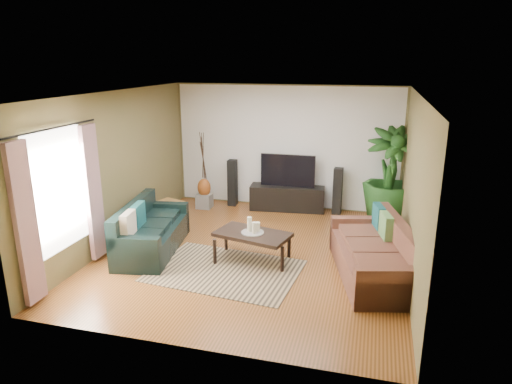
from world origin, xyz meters
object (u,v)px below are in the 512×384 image
(sofa_right, at_px, (373,250))
(side_table, at_px, (168,215))
(potted_plant, at_px, (390,175))
(speaker_right, at_px, (338,191))
(sofa_left, at_px, (152,228))
(speaker_left, at_px, (232,183))
(pedestal, at_px, (205,201))
(tv_stand, at_px, (287,198))
(vase, at_px, (204,188))
(television, at_px, (288,170))
(coffee_table, at_px, (253,247))

(sofa_right, relative_size, side_table, 4.17)
(potted_plant, relative_size, side_table, 3.72)
(speaker_right, relative_size, potted_plant, 0.52)
(potted_plant, bearing_deg, sofa_left, -146.13)
(speaker_left, relative_size, pedestal, 3.28)
(sofa_right, xyz_separation_m, tv_stand, (-1.88, 2.81, -0.16))
(tv_stand, bearing_deg, sofa_right, -62.15)
(sofa_right, height_order, vase, sofa_right)
(sofa_right, bearing_deg, speaker_left, -146.28)
(sofa_right, distance_m, pedestal, 4.45)
(vase, xyz_separation_m, side_table, (-0.24, -1.34, -0.21))
(pedestal, xyz_separation_m, side_table, (-0.24, -1.34, 0.10))
(sofa_left, xyz_separation_m, tv_stand, (1.82, 2.81, -0.16))
(tv_stand, height_order, speaker_right, speaker_right)
(vase, bearing_deg, television, 10.80)
(tv_stand, bearing_deg, vase, -175.10)
(speaker_right, bearing_deg, sofa_left, -131.88)
(potted_plant, bearing_deg, pedestal, -177.18)
(sofa_right, xyz_separation_m, pedestal, (-3.70, 2.47, -0.26))
(side_table, bearing_deg, potted_plant, 20.10)
(speaker_left, xyz_separation_m, side_table, (-0.80, -1.69, -0.27))
(vase, height_order, side_table, vase)
(sofa_left, bearing_deg, tv_stand, -42.03)
(television, distance_m, speaker_right, 1.15)
(television, bearing_deg, pedestal, -169.20)
(speaker_right, relative_size, vase, 2.46)
(coffee_table, height_order, pedestal, coffee_table)
(tv_stand, bearing_deg, pedestal, -175.10)
(speaker_left, bearing_deg, potted_plant, -3.47)
(coffee_table, relative_size, side_table, 2.31)
(speaker_right, xyz_separation_m, potted_plant, (1.05, -0.15, 0.46))
(sofa_right, xyz_separation_m, speaker_left, (-3.14, 2.81, 0.10))
(tv_stand, xyz_separation_m, side_table, (-2.06, -1.69, -0.01))
(television, height_order, speaker_right, television)
(television, bearing_deg, sofa_right, -56.25)
(speaker_right, distance_m, pedestal, 2.95)
(coffee_table, relative_size, speaker_left, 1.14)
(speaker_right, xyz_separation_m, pedestal, (-2.91, -0.35, -0.34))
(coffee_table, bearing_deg, tv_stand, 102.73)
(television, height_order, vase, television)
(speaker_left, bearing_deg, speaker_right, -0.91)
(sofa_right, xyz_separation_m, coffee_table, (-1.92, 0.05, -0.18))
(tv_stand, distance_m, potted_plant, 2.25)
(coffee_table, bearing_deg, sofa_right, 12.04)
(vase, relative_size, side_table, 0.79)
(tv_stand, distance_m, vase, 1.86)
(sofa_left, height_order, side_table, sofa_left)
(speaker_right, relative_size, side_table, 1.95)
(potted_plant, height_order, side_table, potted_plant)
(potted_plant, bearing_deg, tv_stand, 175.92)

